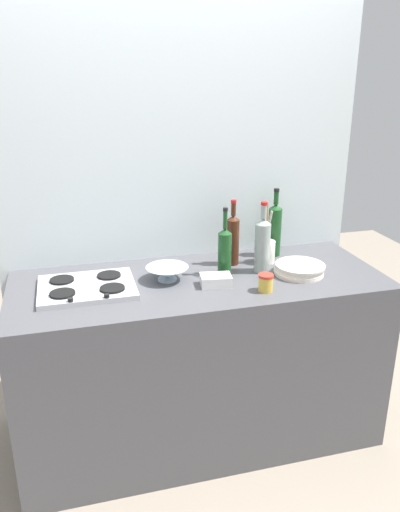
{
  "coord_description": "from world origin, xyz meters",
  "views": [
    {
      "loc": [
        -0.59,
        -2.19,
        1.86
      ],
      "look_at": [
        0.0,
        0.0,
        1.02
      ],
      "focal_mm": 35.69,
      "sensor_mm": 36.0,
      "label": 1
    }
  ],
  "objects_px": {
    "wine_bottle_mid_right": "(275,229)",
    "mixing_bowl": "(167,273)",
    "condiment_jar_front": "(266,283)",
    "wine_bottle_mid_left": "(225,251)",
    "stovetop_hob": "(87,287)",
    "wine_bottle_leftmost": "(262,244)",
    "plate_stack": "(299,269)",
    "butter_dish": "(216,280)",
    "utensil_crock": "(266,251)",
    "wine_bottle_rightmost": "(233,239)"
  },
  "relations": [
    {
      "from": "wine_bottle_leftmost",
      "to": "utensil_crock",
      "type": "height_order",
      "value": "wine_bottle_leftmost"
    },
    {
      "from": "utensil_crock",
      "to": "wine_bottle_rightmost",
      "type": "bearing_deg",
      "value": 171.94
    },
    {
      "from": "mixing_bowl",
      "to": "condiment_jar_front",
      "type": "height_order",
      "value": "condiment_jar_front"
    },
    {
      "from": "wine_bottle_mid_right",
      "to": "condiment_jar_front",
      "type": "relative_size",
      "value": 4.52
    },
    {
      "from": "utensil_crock",
      "to": "wine_bottle_mid_right",
      "type": "bearing_deg",
      "value": 48.25
    },
    {
      "from": "wine_bottle_leftmost",
      "to": "wine_bottle_mid_left",
      "type": "bearing_deg",
      "value": 177.57
    },
    {
      "from": "wine_bottle_leftmost",
      "to": "butter_dish",
      "type": "bearing_deg",
      "value": -157.88
    },
    {
      "from": "plate_stack",
      "to": "wine_bottle_leftmost",
      "type": "distance_m",
      "value": 0.22
    },
    {
      "from": "butter_dish",
      "to": "condiment_jar_front",
      "type": "distance_m",
      "value": 0.23
    },
    {
      "from": "wine_bottle_leftmost",
      "to": "condiment_jar_front",
      "type": "distance_m",
      "value": 0.26
    },
    {
      "from": "stovetop_hob",
      "to": "wine_bottle_leftmost",
      "type": "bearing_deg",
      "value": 0.34
    },
    {
      "from": "stovetop_hob",
      "to": "wine_bottle_mid_right",
      "type": "bearing_deg",
      "value": 11.9
    },
    {
      "from": "wine_bottle_leftmost",
      "to": "plate_stack",
      "type": "bearing_deg",
      "value": -25.64
    },
    {
      "from": "wine_bottle_mid_left",
      "to": "butter_dish",
      "type": "bearing_deg",
      "value": -123.93
    },
    {
      "from": "wine_bottle_mid_right",
      "to": "utensil_crock",
      "type": "xyz_separation_m",
      "value": [
        -0.09,
        -0.1,
        -0.08
      ]
    },
    {
      "from": "utensil_crock",
      "to": "wine_bottle_mid_left",
      "type": "bearing_deg",
      "value": -158.04
    },
    {
      "from": "wine_bottle_mid_right",
      "to": "wine_bottle_rightmost",
      "type": "height_order",
      "value": "wine_bottle_mid_right"
    },
    {
      "from": "wine_bottle_leftmost",
      "to": "wine_bottle_rightmost",
      "type": "height_order",
      "value": "wine_bottle_leftmost"
    },
    {
      "from": "wine_bottle_leftmost",
      "to": "wine_bottle_mid_right",
      "type": "height_order",
      "value": "wine_bottle_mid_right"
    },
    {
      "from": "wine_bottle_mid_left",
      "to": "mixing_bowl",
      "type": "distance_m",
      "value": 0.3
    },
    {
      "from": "wine_bottle_mid_right",
      "to": "butter_dish",
      "type": "xyz_separation_m",
      "value": [
        -0.42,
        -0.32,
        -0.12
      ]
    },
    {
      "from": "wine_bottle_mid_right",
      "to": "utensil_crock",
      "type": "height_order",
      "value": "wine_bottle_mid_right"
    },
    {
      "from": "wine_bottle_mid_left",
      "to": "wine_bottle_rightmost",
      "type": "height_order",
      "value": "wine_bottle_rightmost"
    },
    {
      "from": "wine_bottle_mid_left",
      "to": "condiment_jar_front",
      "type": "xyz_separation_m",
      "value": [
        0.12,
        -0.24,
        -0.08
      ]
    },
    {
      "from": "stovetop_hob",
      "to": "condiment_jar_front",
      "type": "relative_size",
      "value": 5.35
    },
    {
      "from": "wine_bottle_rightmost",
      "to": "mixing_bowl",
      "type": "relative_size",
      "value": 1.67
    },
    {
      "from": "butter_dish",
      "to": "condiment_jar_front",
      "type": "xyz_separation_m",
      "value": [
        0.2,
        -0.12,
        0.02
      ]
    },
    {
      "from": "wine_bottle_mid_right",
      "to": "wine_bottle_rightmost",
      "type": "relative_size",
      "value": 1.08
    },
    {
      "from": "mixing_bowl",
      "to": "condiment_jar_front",
      "type": "distance_m",
      "value": 0.47
    },
    {
      "from": "wine_bottle_mid_left",
      "to": "wine_bottle_rightmost",
      "type": "distance_m",
      "value": 0.16
    },
    {
      "from": "plate_stack",
      "to": "utensil_crock",
      "type": "distance_m",
      "value": 0.22
    },
    {
      "from": "wine_bottle_mid_right",
      "to": "mixing_bowl",
      "type": "bearing_deg",
      "value": -162.71
    },
    {
      "from": "plate_stack",
      "to": "wine_bottle_mid_right",
      "type": "distance_m",
      "value": 0.31
    },
    {
      "from": "wine_bottle_mid_left",
      "to": "condiment_jar_front",
      "type": "relative_size",
      "value": 4.17
    },
    {
      "from": "wine_bottle_rightmost",
      "to": "butter_dish",
      "type": "height_order",
      "value": "wine_bottle_rightmost"
    },
    {
      "from": "plate_stack",
      "to": "wine_bottle_mid_right",
      "type": "relative_size",
      "value": 0.68
    },
    {
      "from": "plate_stack",
      "to": "butter_dish",
      "type": "xyz_separation_m",
      "value": [
        -0.44,
        -0.03,
        0.0
      ]
    },
    {
      "from": "butter_dish",
      "to": "wine_bottle_mid_right",
      "type": "bearing_deg",
      "value": 36.9
    },
    {
      "from": "wine_bottle_mid_left",
      "to": "plate_stack",
      "type": "bearing_deg",
      "value": -13.87
    },
    {
      "from": "mixing_bowl",
      "to": "butter_dish",
      "type": "bearing_deg",
      "value": -30.65
    },
    {
      "from": "stovetop_hob",
      "to": "wine_bottle_leftmost",
      "type": "relative_size",
      "value": 1.22
    },
    {
      "from": "butter_dish",
      "to": "utensil_crock",
      "type": "bearing_deg",
      "value": 33.35
    },
    {
      "from": "plate_stack",
      "to": "mixing_bowl",
      "type": "xyz_separation_m",
      "value": [
        -0.65,
        0.09,
        0.01
      ]
    },
    {
      "from": "plate_stack",
      "to": "wine_bottle_mid_right",
      "type": "height_order",
      "value": "wine_bottle_mid_right"
    },
    {
      "from": "utensil_crock",
      "to": "butter_dish",
      "type": "bearing_deg",
      "value": -146.65
    },
    {
      "from": "wine_bottle_leftmost",
      "to": "wine_bottle_mid_left",
      "type": "height_order",
      "value": "wine_bottle_leftmost"
    },
    {
      "from": "wine_bottle_mid_left",
      "to": "utensil_crock",
      "type": "bearing_deg",
      "value": 21.96
    },
    {
      "from": "wine_bottle_mid_left",
      "to": "butter_dish",
      "type": "height_order",
      "value": "wine_bottle_mid_left"
    },
    {
      "from": "wine_bottle_rightmost",
      "to": "mixing_bowl",
      "type": "distance_m",
      "value": 0.4
    },
    {
      "from": "wine_bottle_mid_left",
      "to": "utensil_crock",
      "type": "distance_m",
      "value": 0.29
    }
  ]
}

